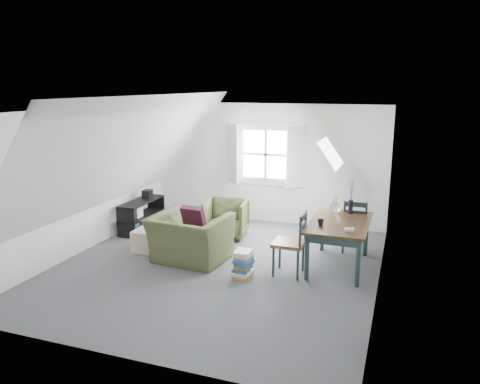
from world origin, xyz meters
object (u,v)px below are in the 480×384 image
at_px(dining_chair_near, 291,242).
at_px(media_shelf, 141,217).
at_px(dining_table, 339,228).
at_px(armchair_near, 191,260).
at_px(armchair_far, 226,236).
at_px(magazine_stack, 243,264).
at_px(dining_chair_far, 355,225).
at_px(ottoman, 153,239).

bearing_deg(dining_chair_near, media_shelf, -93.44).
xyz_separation_m(dining_table, media_shelf, (-4.02, 0.63, -0.38)).
distance_m(armchair_near, armchair_far, 1.40).
bearing_deg(armchair_near, magazine_stack, 166.70).
height_order(dining_chair_far, magazine_stack, dining_chair_far).
xyz_separation_m(ottoman, dining_table, (3.21, 0.30, 0.46)).
bearing_deg(media_shelf, dining_chair_far, 6.45).
relative_size(dining_table, dining_chair_near, 1.52).
bearing_deg(dining_table, dining_chair_near, -135.97).
relative_size(dining_table, dining_chair_far, 1.60).
bearing_deg(armchair_near, dining_chair_near, -174.76).
height_order(dining_chair_far, media_shelf, dining_chair_far).
bearing_deg(media_shelf, armchair_far, 11.45).
height_order(ottoman, magazine_stack, magazine_stack).
bearing_deg(media_shelf, magazine_stack, -25.24).
xyz_separation_m(ottoman, dining_chair_near, (2.57, -0.25, 0.33)).
relative_size(dining_chair_far, magazine_stack, 2.28).
xyz_separation_m(dining_chair_far, media_shelf, (-4.19, -0.16, -0.22)).
distance_m(dining_chair_far, dining_chair_near, 1.57).
height_order(dining_table, dining_chair_far, dining_chair_far).
relative_size(dining_table, magazine_stack, 3.63).
distance_m(armchair_far, dining_chair_far, 2.49).
bearing_deg(armchair_near, ottoman, -10.55).
bearing_deg(dining_chair_near, magazine_stack, -45.84).
bearing_deg(media_shelf, dining_chair_near, -15.08).
xyz_separation_m(armchair_far, media_shelf, (-1.76, -0.22, 0.27)).
distance_m(armchair_near, ottoman, 0.91).
xyz_separation_m(armchair_far, magazine_stack, (0.96, -1.76, 0.21)).
bearing_deg(armchair_near, dining_table, -161.40).
relative_size(ottoman, dining_chair_far, 0.61).
bearing_deg(dining_chair_far, armchair_far, 19.89).
xyz_separation_m(armchair_far, dining_chair_far, (2.44, -0.06, 0.49)).
bearing_deg(dining_chair_near, armchair_far, -115.04).
xyz_separation_m(dining_chair_near, magazine_stack, (-0.66, -0.35, -0.31)).
bearing_deg(armchair_far, armchair_near, -102.25).
xyz_separation_m(armchair_near, armchair_far, (0.10, 1.40, 0.00)).
distance_m(armchair_near, dining_table, 2.51).
relative_size(dining_chair_near, media_shelf, 0.84).
relative_size(armchair_far, dining_chair_far, 0.85).
distance_m(dining_chair_far, media_shelf, 4.20).
xyz_separation_m(dining_chair_far, magazine_stack, (-1.48, -1.70, -0.28)).
distance_m(dining_chair_near, magazine_stack, 0.81).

